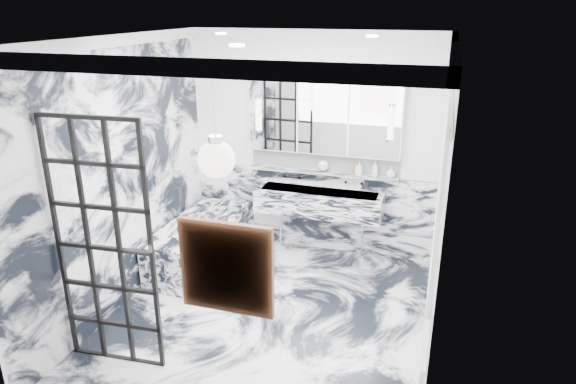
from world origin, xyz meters
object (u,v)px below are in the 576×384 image
(trough_sink, at_px, (319,202))
(bathtub, at_px, (202,243))
(crittall_door, at_px, (104,248))
(mirror_cabinet, at_px, (324,114))

(trough_sink, relative_size, bathtub, 0.97)
(crittall_door, distance_m, mirror_cabinet, 3.10)
(crittall_door, xyz_separation_m, bathtub, (-0.07, 1.92, -0.85))
(trough_sink, distance_m, mirror_cabinet, 1.10)
(mirror_cabinet, xyz_separation_m, bathtub, (-1.32, -0.83, -1.54))
(mirror_cabinet, bearing_deg, bathtub, -147.94)
(crittall_door, xyz_separation_m, trough_sink, (1.25, 2.58, -0.40))
(trough_sink, height_order, mirror_cabinet, mirror_cabinet)
(crittall_door, bearing_deg, bathtub, 88.54)
(mirror_cabinet, height_order, bathtub, mirror_cabinet)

